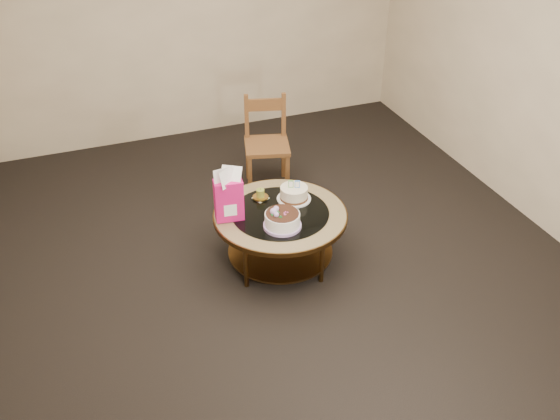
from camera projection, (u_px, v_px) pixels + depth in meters
name	position (u px, v px, depth m)	size (l,w,h in m)	color
ground	(280.00, 260.00, 4.96)	(5.00, 5.00, 0.00)	black
room_walls	(280.00, 75.00, 4.11)	(4.52, 5.02, 2.61)	beige
coffee_table	(280.00, 221.00, 4.75)	(1.02, 1.02, 0.46)	#583919
decorated_cake	(282.00, 221.00, 4.52)	(0.28, 0.28, 0.16)	#B491CD
cream_cake	(294.00, 194.00, 4.83)	(0.27, 0.27, 0.17)	white
gift_bag	(229.00, 195.00, 4.53)	(0.22, 0.17, 0.41)	#DA1470
pillar_candle	(260.00, 195.00, 4.85)	(0.13, 0.13, 0.09)	#EDD461
dining_chair	(267.00, 143.00, 5.70)	(0.49, 0.49, 0.86)	brown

